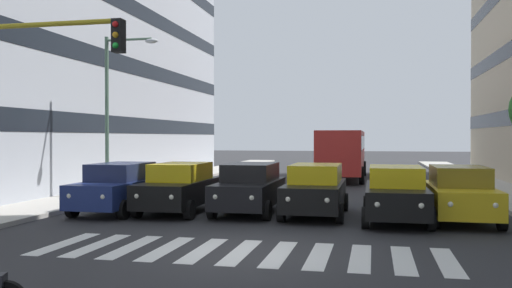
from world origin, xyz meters
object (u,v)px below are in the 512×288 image
object	(u,v)px
car_1	(396,193)
car_4	(180,187)
bus_behind_traffic	(343,149)
car_2	(315,190)
car_3	(250,188)
car_0	(460,193)
car_5	(119,187)
traffic_light_gantry	(3,92)
street_lamp_right	(115,99)

from	to	relation	value
car_1	car_4	world-z (taller)	same
car_4	bus_behind_traffic	bearing A→B (deg)	-106.12
car_2	car_3	bearing A→B (deg)	-3.44
car_0	car_5	size ratio (longest dim) A/B	1.00
car_2	traffic_light_gantry	distance (m)	9.89
car_1	car_5	world-z (taller)	same
car_0	traffic_light_gantry	bearing A→B (deg)	29.14
bus_behind_traffic	car_1	bearing A→B (deg)	98.67
car_0	car_4	xyz separation A→B (m)	(9.25, -0.02, 0.00)
car_3	car_4	xyz separation A→B (m)	(2.45, 0.33, 0.00)
bus_behind_traffic	traffic_light_gantry	distance (m)	23.80
car_3	traffic_light_gantry	world-z (taller)	traffic_light_gantry
car_3	street_lamp_right	distance (m)	7.84
car_2	traffic_light_gantry	xyz separation A→B (m)	(6.84, 6.56, 2.83)
car_3	car_5	bearing A→B (deg)	9.24
car_1	traffic_light_gantry	xyz separation A→B (m)	(9.42, 5.85, 2.83)
car_1	bus_behind_traffic	size ratio (longest dim) A/B	0.42
bus_behind_traffic	car_2	bearing A→B (deg)	90.00
car_4	traffic_light_gantry	xyz separation A→B (m)	(2.12, 6.36, 2.83)
car_1	traffic_light_gantry	world-z (taller)	traffic_light_gantry
car_4	car_5	size ratio (longest dim) A/B	1.00
car_2	car_4	xyz separation A→B (m)	(4.73, 0.19, 0.00)
car_5	traffic_light_gantry	world-z (taller)	traffic_light_gantry
car_1	traffic_light_gantry	size ratio (longest dim) A/B	0.81
street_lamp_right	car_0	bearing A→B (deg)	166.59
car_5	bus_behind_traffic	size ratio (longest dim) A/B	0.42
car_4	traffic_light_gantry	size ratio (longest dim) A/B	0.81
car_2	street_lamp_right	size ratio (longest dim) A/B	0.66
car_0	car_4	distance (m)	9.25
car_1	street_lamp_right	size ratio (longest dim) A/B	0.66
car_1	bus_behind_traffic	xyz separation A→B (m)	(2.57, -16.86, 0.97)
car_1	bus_behind_traffic	world-z (taller)	bus_behind_traffic
car_1	car_3	distance (m)	4.92
car_0	car_3	xyz separation A→B (m)	(6.80, -0.35, 0.00)
car_0	traffic_light_gantry	size ratio (longest dim) A/B	0.81
traffic_light_gantry	street_lamp_right	size ratio (longest dim) A/B	0.82
car_1	bus_behind_traffic	bearing A→B (deg)	-81.33
bus_behind_traffic	street_lamp_right	distance (m)	16.03
car_3	bus_behind_traffic	bearing A→B (deg)	-98.10
car_4	car_5	xyz separation A→B (m)	(2.08, 0.41, 0.00)
car_1	car_3	xyz separation A→B (m)	(4.85, -0.84, 0.00)
car_0	car_5	bearing A→B (deg)	1.94
car_4	street_lamp_right	distance (m)	6.13
car_2	car_3	world-z (taller)	same
car_2	car_3	size ratio (longest dim) A/B	1.00
car_5	traffic_light_gantry	bearing A→B (deg)	89.66
car_4	car_3	bearing A→B (deg)	-172.29
car_1	car_4	distance (m)	7.32
traffic_light_gantry	street_lamp_right	bearing A→B (deg)	-78.50
car_1	car_2	world-z (taller)	same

